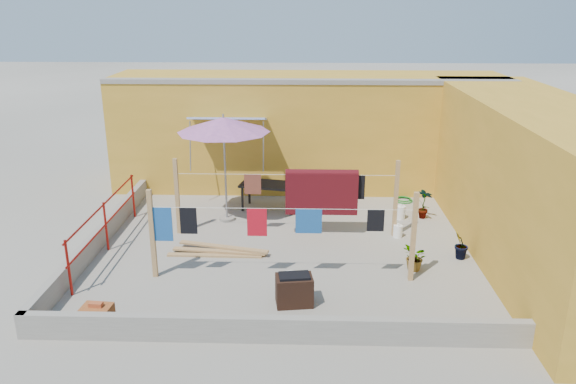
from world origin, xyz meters
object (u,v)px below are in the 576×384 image
object	(u,v)px
outdoor_table	(270,186)
water_jug_b	(398,231)
white_basin	(290,277)
green_hose	(403,200)
brick_stack	(97,316)
plant_back_a	(302,190)
water_jug_a	(400,212)
brazier	(294,290)
patio_umbrella	(224,125)

from	to	relation	value
outdoor_table	water_jug_b	distance (m)	3.56
outdoor_table	white_basin	world-z (taller)	outdoor_table
outdoor_table	green_hose	distance (m)	3.72
brick_stack	plant_back_a	bearing A→B (deg)	61.46
outdoor_table	water_jug_a	size ratio (longest dim) A/B	4.20
brick_stack	white_basin	size ratio (longest dim) A/B	1.19
brazier	water_jug_a	xyz separation A→B (m)	(2.56, 4.27, -0.11)
patio_umbrella	water_jug_a	xyz separation A→B (m)	(4.31, 0.20, -2.21)
patio_umbrella	water_jug_b	xyz separation A→B (m)	(4.07, -0.97, -2.24)
outdoor_table	plant_back_a	bearing A→B (deg)	32.93
brazier	green_hose	distance (m)	6.29
patio_umbrella	brick_stack	distance (m)	5.55
white_basin	green_hose	xyz separation A→B (m)	(2.96, 4.62, -0.01)
brazier	plant_back_a	size ratio (longest dim) A/B	1.00
outdoor_table	brick_stack	xyz separation A→B (m)	(-2.53, -5.66, -0.45)
patio_umbrella	green_hose	bearing A→B (deg)	18.32
white_basin	green_hose	world-z (taller)	white_basin
plant_back_a	white_basin	bearing A→B (deg)	-92.64
water_jug_a	plant_back_a	size ratio (longest dim) A/B	0.55
patio_umbrella	water_jug_a	size ratio (longest dim) A/B	7.51
brick_stack	plant_back_a	world-z (taller)	plant_back_a
water_jug_b	plant_back_a	xyz separation A→B (m)	(-2.21, 2.31, 0.20)
white_basin	brick_stack	bearing A→B (deg)	-150.65
outdoor_table	water_jug_b	world-z (taller)	outdoor_table
patio_umbrella	water_jug_b	size ratio (longest dim) A/B	8.65
water_jug_a	green_hose	xyz separation A→B (m)	(0.30, 1.33, -0.14)
water_jug_b	brazier	bearing A→B (deg)	-126.80
water_jug_a	water_jug_b	size ratio (longest dim) A/B	1.15
outdoor_table	brick_stack	bearing A→B (deg)	-114.09
outdoor_table	white_basin	xyz separation A→B (m)	(0.64, -3.88, -0.59)
brazier	white_basin	xyz separation A→B (m)	(-0.09, 0.98, -0.24)
brazier	water_jug_b	bearing A→B (deg)	53.20
brazier	white_basin	distance (m)	1.01
water_jug_a	plant_back_a	world-z (taller)	plant_back_a
water_jug_b	plant_back_a	world-z (taller)	plant_back_a
outdoor_table	brazier	world-z (taller)	outdoor_table
brick_stack	brazier	xyz separation A→B (m)	(3.27, 0.80, 0.10)
patio_umbrella	plant_back_a	bearing A→B (deg)	35.62
brick_stack	brazier	world-z (taller)	brazier
patio_umbrella	plant_back_a	distance (m)	3.07
water_jug_a	water_jug_b	distance (m)	1.19
water_jug_a	green_hose	world-z (taller)	water_jug_a
white_basin	water_jug_b	size ratio (longest dim) A/B	1.31
patio_umbrella	brazier	distance (m)	4.90
outdoor_table	water_jug_b	bearing A→B (deg)	-29.94
water_jug_b	plant_back_a	distance (m)	3.20
water_jug_a	water_jug_b	world-z (taller)	water_jug_a
green_hose	outdoor_table	bearing A→B (deg)	-168.40
green_hose	water_jug_a	bearing A→B (deg)	-102.89
water_jug_a	white_basin	bearing A→B (deg)	-128.89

